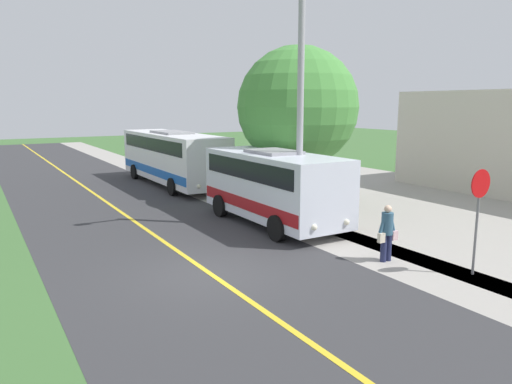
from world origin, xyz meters
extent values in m
plane|color=#3D6633|center=(0.00, 0.00, 0.00)|extent=(120.00, 120.00, 0.00)
cube|color=#333335|center=(0.00, 0.00, 0.00)|extent=(8.00, 100.00, 0.01)
cube|color=#9E9991|center=(-5.20, 0.00, 0.00)|extent=(2.40, 100.00, 0.01)
cube|color=gold|center=(0.00, 0.00, 0.01)|extent=(0.16, 100.00, 0.00)
cube|color=silver|center=(-4.52, -3.72, 1.54)|extent=(2.44, 6.83, 2.38)
cube|color=maroon|center=(-4.52, -3.72, 0.90)|extent=(2.48, 6.70, 0.44)
cube|color=black|center=(-4.52, -3.72, 2.18)|extent=(2.48, 6.15, 0.70)
cube|color=gray|center=(-4.52, -3.72, 2.79)|extent=(1.47, 2.05, 0.12)
cylinder|color=black|center=(-5.74, -1.60, 0.45)|extent=(0.25, 0.90, 0.90)
cylinder|color=black|center=(-3.30, -1.60, 0.45)|extent=(0.25, 0.90, 0.90)
cylinder|color=black|center=(-5.74, -5.83, 0.45)|extent=(0.25, 0.90, 0.90)
cylinder|color=black|center=(-3.30, -5.83, 0.45)|extent=(0.25, 0.90, 0.90)
sphere|color=#F2EACC|center=(-5.19, -0.28, 0.70)|extent=(0.20, 0.20, 0.20)
sphere|color=#F2EACC|center=(-3.85, -0.28, 0.70)|extent=(0.20, 0.20, 0.20)
cube|color=white|center=(-4.57, -14.41, 1.64)|extent=(2.54, 10.29, 2.58)
cube|color=blue|center=(-4.57, -14.41, 0.90)|extent=(2.58, 10.08, 0.44)
cube|color=black|center=(-4.57, -14.41, 2.38)|extent=(2.58, 9.26, 0.70)
cube|color=gray|center=(-4.57, -14.41, 2.99)|extent=(1.52, 3.09, 0.12)
cylinder|color=black|center=(-5.84, -11.22, 0.45)|extent=(0.25, 0.90, 0.90)
cylinder|color=black|center=(-3.30, -11.22, 0.45)|extent=(0.25, 0.90, 0.90)
cylinder|color=black|center=(-5.84, -17.60, 0.45)|extent=(0.25, 0.90, 0.90)
cylinder|color=black|center=(-3.30, -17.60, 0.45)|extent=(0.25, 0.90, 0.90)
sphere|color=#F2EACC|center=(-5.27, -9.24, 0.70)|extent=(0.20, 0.20, 0.20)
sphere|color=#F2EACC|center=(-3.87, -9.24, 0.70)|extent=(0.20, 0.20, 0.20)
cylinder|color=#1E2347|center=(-5.00, 1.79, 0.41)|extent=(0.18, 0.18, 0.81)
cylinder|color=#1E2347|center=(-4.80, 1.79, 0.41)|extent=(0.18, 0.18, 0.81)
cylinder|color=#335972|center=(-4.90, 1.79, 1.14)|extent=(0.34, 0.34, 0.64)
sphere|color=beige|center=(-4.90, 1.79, 1.57)|extent=(0.22, 0.22, 0.22)
cylinder|color=#335972|center=(-5.09, 1.79, 1.17)|extent=(0.27, 0.10, 0.58)
cube|color=beige|center=(-5.16, 1.84, 0.76)|extent=(0.20, 0.12, 0.28)
cylinder|color=#335972|center=(-4.72, 1.79, 1.17)|extent=(0.27, 0.10, 0.58)
cube|color=beige|center=(-4.64, 1.84, 0.76)|extent=(0.20, 0.12, 0.28)
cylinder|color=slate|center=(-6.10, 3.81, 1.10)|extent=(0.07, 0.07, 2.20)
cylinder|color=red|center=(-6.10, 3.83, 2.50)|extent=(0.76, 0.03, 0.76)
cylinder|color=#9E9EA3|center=(-5.00, -2.72, 4.28)|extent=(0.24, 0.24, 8.57)
cylinder|color=#4C3826|center=(-7.40, -6.23, 1.20)|extent=(0.36, 0.36, 2.40)
sphere|color=#478C3D|center=(-7.40, -6.23, 4.42)|extent=(5.39, 5.39, 5.39)
camera|label=1|loc=(5.31, 11.49, 4.54)|focal=33.79mm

